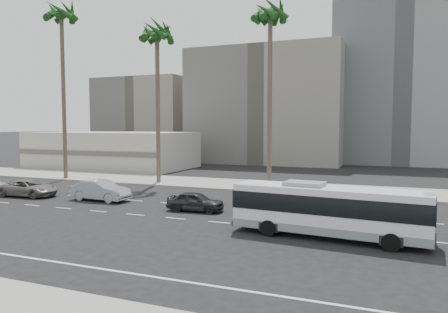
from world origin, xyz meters
The scene contains 14 objects.
ground centered at (0.00, 0.00, 0.00)m, with size 700.00×700.00×0.00m, color black.
sidewalk_north centered at (0.00, 15.50, 0.07)m, with size 120.00×7.00×0.15m, color gray.
commercial_low centered at (-30.00, 25.99, 2.50)m, with size 22.00×12.16×5.00m.
midrise_beige_west centered at (-12.00, 45.00, 9.00)m, with size 24.00×18.00×18.00m, color slate.
midrise_gray_center centered at (8.00, 52.00, 13.00)m, with size 20.00×20.00×26.00m, color slate.
midrise_beige_far centered at (-38.00, 50.00, 7.50)m, with size 18.00×16.00×15.00m, color slate.
civic_tower centered at (-2.00, 250.00, 38.83)m, with size 42.00×42.00×129.00m.
city_bus centered at (3.66, -1.11, 1.52)m, with size 10.22×3.14×2.89m.
car_a centered at (-5.83, 2.61, 0.67)m, with size 3.96×1.59×1.35m, color #252528.
car_b centered at (-14.54, 3.57, 0.80)m, with size 4.89×1.70×1.61m, color #989EA7.
car_c centered at (-21.42, 2.97, 0.68)m, with size 4.92×2.27×1.37m, color slate.
palm_near centered at (-3.66, 13.67, 15.44)m, with size 5.06×5.06×17.05m.
palm_mid centered at (-15.44, 13.95, 14.69)m, with size 5.29×5.29×16.33m.
palm_far centered at (-26.54, 12.89, 17.46)m, with size 5.60×5.60×19.22m.
Camera 1 is at (6.58, -23.28, 5.87)m, focal length 33.65 mm.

